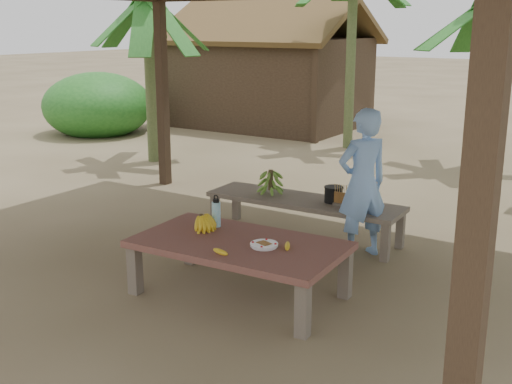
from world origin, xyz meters
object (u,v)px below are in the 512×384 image
Objects in this scene: work_table at (239,249)px; cooking_pot at (334,195)px; woman at (362,183)px; plate at (264,245)px; water_flask at (216,213)px; ripe_banana_bunch at (201,221)px; bench at (304,204)px.

cooking_pot reaches higher than work_table.
plate is at bearing 26.27° from woman.
water_flask is 1.55× the size of cooking_pot.
cooking_pot is at bearing 72.72° from water_flask.
ripe_banana_bunch is at bearing -107.68° from cooking_pot.
cooking_pot is (0.05, 1.73, 0.10)m from work_table.
bench is at bearing 107.63° from plate.
work_table is at bearing 179.30° from plate.
bench is 11.31× the size of cooking_pot.
work_table is 9.41× the size of cooking_pot.
ripe_banana_bunch is at bearing 0.84° from woman.
work_table is at bearing -82.57° from bench.
water_flask is (-0.67, 0.24, 0.11)m from plate.
work_table is 1.62m from woman.
work_table is 6.94× the size of ripe_banana_bunch.
woman is at bearing -13.99° from bench.
water_flask reaches higher than bench.
cooking_pot reaches higher than bench.
cooking_pot is (-0.21, 1.74, 0.02)m from plate.
work_table is at bearing -91.69° from cooking_pot.
work_table is at bearing 17.05° from woman.
bench is 1.46m from water_flask.
bench is (-0.28, 1.68, -0.04)m from work_table.
bench is at bearing -169.72° from cooking_pot.
woman reaches higher than ripe_banana_bunch.
ripe_banana_bunch is at bearing 173.02° from plate.
woman is (0.22, 1.52, 0.24)m from plate.
woman is (0.75, -0.16, 0.37)m from bench.
water_flask reaches higher than cooking_pot.
plate is 0.78× the size of water_flask.
work_table is 1.74m from cooking_pot.
woman is (0.47, 1.52, 0.33)m from work_table.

